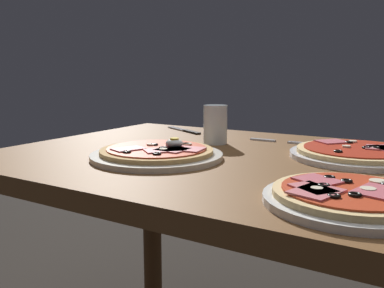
{
  "coord_description": "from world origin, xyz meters",
  "views": [
    {
      "loc": [
        0.41,
        -0.88,
        0.92
      ],
      "look_at": [
        -0.09,
        -0.06,
        0.75
      ],
      "focal_mm": 38.77,
      "sensor_mm": 36.0,
      "label": 1
    }
  ],
  "objects_px": {
    "pizza_across_right": "(350,197)",
    "pizza_across_left": "(357,153)",
    "fork": "(272,141)",
    "dining_table": "(236,203)",
    "knife": "(186,131)",
    "pizza_foreground": "(157,153)",
    "water_glass_near": "(215,127)"
  },
  "relations": [
    {
      "from": "pizza_across_right",
      "to": "pizza_across_left",
      "type": "bearing_deg",
      "value": 98.09
    },
    {
      "from": "pizza_across_left",
      "to": "fork",
      "type": "relative_size",
      "value": 1.92
    },
    {
      "from": "dining_table",
      "to": "knife",
      "type": "relative_size",
      "value": 6.33
    },
    {
      "from": "pizza_across_left",
      "to": "fork",
      "type": "height_order",
      "value": "pizza_across_left"
    },
    {
      "from": "fork",
      "to": "pizza_across_right",
      "type": "bearing_deg",
      "value": -58.12
    },
    {
      "from": "dining_table",
      "to": "knife",
      "type": "bearing_deg",
      "value": 138.43
    },
    {
      "from": "dining_table",
      "to": "pizza_foreground",
      "type": "distance_m",
      "value": 0.23
    },
    {
      "from": "water_glass_near",
      "to": "knife",
      "type": "distance_m",
      "value": 0.26
    },
    {
      "from": "pizza_foreground",
      "to": "pizza_across_left",
      "type": "bearing_deg",
      "value": 31.36
    },
    {
      "from": "fork",
      "to": "pizza_foreground",
      "type": "bearing_deg",
      "value": -111.8
    },
    {
      "from": "pizza_across_left",
      "to": "fork",
      "type": "xyz_separation_m",
      "value": [
        -0.25,
        0.12,
        -0.01
      ]
    },
    {
      "from": "fork",
      "to": "knife",
      "type": "relative_size",
      "value": 0.87
    },
    {
      "from": "pizza_across_right",
      "to": "water_glass_near",
      "type": "relative_size",
      "value": 2.43
    },
    {
      "from": "dining_table",
      "to": "pizza_foreground",
      "type": "height_order",
      "value": "pizza_foreground"
    },
    {
      "from": "pizza_across_right",
      "to": "knife",
      "type": "bearing_deg",
      "value": 139.58
    },
    {
      "from": "water_glass_near",
      "to": "pizza_foreground",
      "type": "bearing_deg",
      "value": -94.66
    },
    {
      "from": "water_glass_near",
      "to": "knife",
      "type": "relative_size",
      "value": 0.59
    },
    {
      "from": "dining_table",
      "to": "knife",
      "type": "height_order",
      "value": "knife"
    },
    {
      "from": "dining_table",
      "to": "knife",
      "type": "distance_m",
      "value": 0.45
    },
    {
      "from": "dining_table",
      "to": "pizza_across_left",
      "type": "bearing_deg",
      "value": 26.47
    },
    {
      "from": "pizza_across_right",
      "to": "water_glass_near",
      "type": "bearing_deg",
      "value": 138.92
    },
    {
      "from": "pizza_across_left",
      "to": "knife",
      "type": "xyz_separation_m",
      "value": [
        -0.57,
        0.16,
        -0.01
      ]
    },
    {
      "from": "pizza_across_right",
      "to": "water_glass_near",
      "type": "distance_m",
      "value": 0.57
    },
    {
      "from": "water_glass_near",
      "to": "dining_table",
      "type": "bearing_deg",
      "value": -45.27
    },
    {
      "from": "pizza_across_left",
      "to": "water_glass_near",
      "type": "relative_size",
      "value": 2.83
    },
    {
      "from": "fork",
      "to": "knife",
      "type": "bearing_deg",
      "value": 172.08
    },
    {
      "from": "dining_table",
      "to": "water_glass_near",
      "type": "bearing_deg",
      "value": 134.73
    },
    {
      "from": "pizza_across_left",
      "to": "pizza_across_right",
      "type": "bearing_deg",
      "value": -81.91
    },
    {
      "from": "dining_table",
      "to": "pizza_across_left",
      "type": "xyz_separation_m",
      "value": [
        0.25,
        0.12,
        0.13
      ]
    },
    {
      "from": "pizza_across_right",
      "to": "knife",
      "type": "xyz_separation_m",
      "value": [
        -0.62,
        0.53,
        -0.01
      ]
    },
    {
      "from": "pizza_across_left",
      "to": "pizza_across_right",
      "type": "relative_size",
      "value": 1.16
    },
    {
      "from": "dining_table",
      "to": "pizza_across_left",
      "type": "distance_m",
      "value": 0.3
    }
  ]
}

